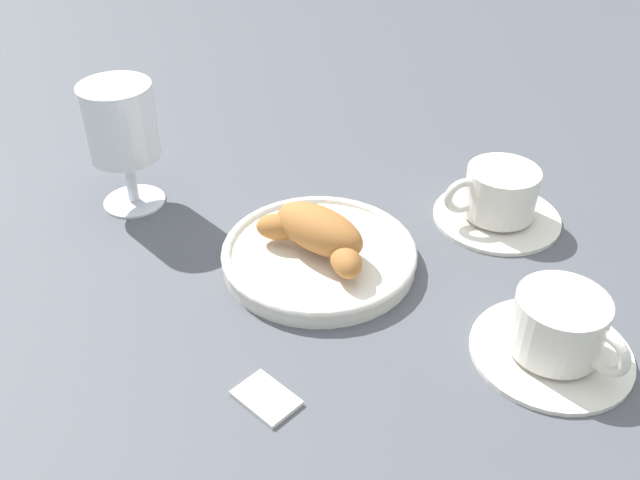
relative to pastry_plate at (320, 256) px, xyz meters
name	(u,v)px	position (x,y,z in m)	size (l,w,h in m)	color
ground_plane	(309,267)	(0.00, 0.01, -0.01)	(2.20, 2.20, 0.00)	#4C4F56
pastry_plate	(320,256)	(0.00, 0.00, 0.00)	(0.19, 0.19, 0.02)	silver
croissant_large	(318,233)	(0.00, 0.00, 0.03)	(0.13, 0.09, 0.04)	#AD6B33
coffee_cup_near	(557,332)	(-0.20, -0.11, 0.02)	(0.14, 0.14, 0.06)	silver
coffee_cup_far	(499,199)	(-0.02, -0.20, 0.02)	(0.14, 0.14, 0.06)	silver
juice_glass_left	(121,128)	(0.20, 0.13, 0.08)	(0.08, 0.08, 0.14)	white
sugar_packet	(266,396)	(-0.13, 0.12, -0.01)	(0.05, 0.03, 0.01)	white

